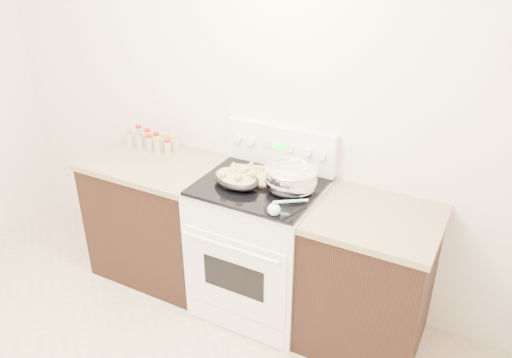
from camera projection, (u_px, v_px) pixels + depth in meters
The scene contains 9 objects.
counter_left at pixel (160, 217), 3.66m from camera, with size 0.93×0.67×0.92m.
counter_right at pixel (367, 280), 3.00m from camera, with size 0.73×0.67×0.92m.
kitchen_range at pixel (260, 244), 3.29m from camera, with size 0.78×0.73×1.22m.
mixing_bowl at pixel (291, 179), 2.98m from camera, with size 0.35×0.35×0.19m.
roasting_pan at pixel (236, 178), 3.05m from camera, with size 0.39×0.33×0.11m.
baking_sheet at pixel (263, 177), 3.13m from camera, with size 0.52×0.44×0.06m.
wooden_spoon at pixel (235, 179), 3.12m from camera, with size 0.10×0.25×0.04m.
blue_ladle at pixel (276, 208), 2.76m from camera, with size 0.17×0.23×0.09m.
spice_jars at pixel (153, 141), 3.59m from camera, with size 0.39×0.15×0.13m.
Camera 1 is at (1.61, -1.00, 2.38)m, focal length 35.00 mm.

